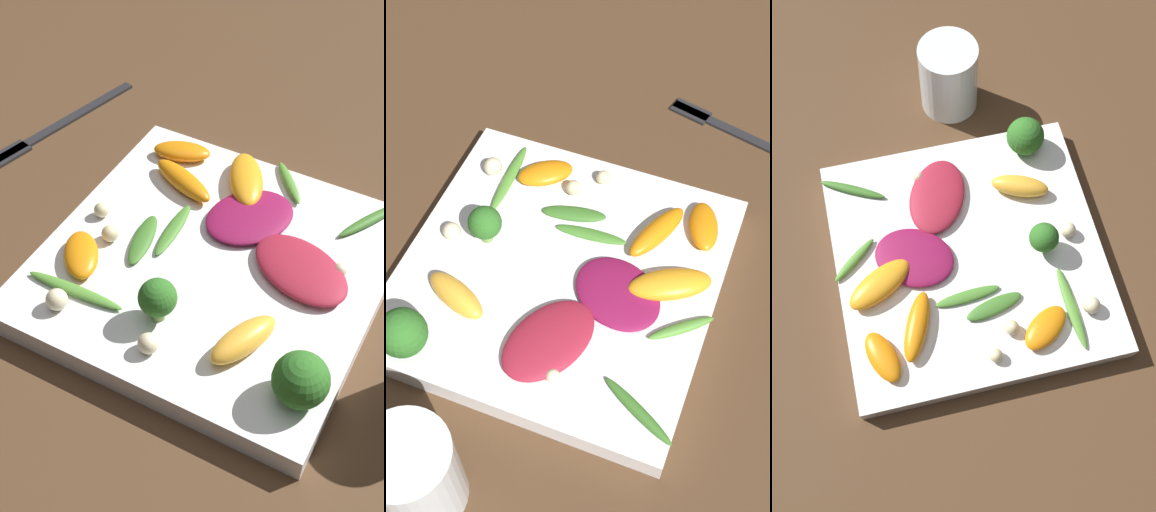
# 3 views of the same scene
# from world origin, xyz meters

# --- Properties ---
(ground_plane) EXTENTS (2.40, 2.40, 0.00)m
(ground_plane) POSITION_xyz_m (0.00, 0.00, 0.00)
(ground_plane) COLOR #4C331E
(plate) EXTENTS (0.29, 0.29, 0.02)m
(plate) POSITION_xyz_m (0.00, 0.00, 0.01)
(plate) COLOR white
(plate) RESTS_ON ground_plane
(fork) EXTENTS (0.20, 0.06, 0.01)m
(fork) POSITION_xyz_m (0.10, 0.26, 0.00)
(fork) COLOR #262628
(fork) RESTS_ON ground_plane
(radicchio_leaf_0) EXTENTS (0.11, 0.10, 0.01)m
(radicchio_leaf_0) POSITION_xyz_m (0.06, -0.01, 0.03)
(radicchio_leaf_0) COLOR maroon
(radicchio_leaf_0) RESTS_ON plate
(radicchio_leaf_1) EXTENTS (0.09, 0.11, 0.01)m
(radicchio_leaf_1) POSITION_xyz_m (0.02, -0.07, 0.03)
(radicchio_leaf_1) COLOR maroon
(radicchio_leaf_1) RESTS_ON plate
(orange_segment_0) EXTENTS (0.06, 0.06, 0.02)m
(orange_segment_0) POSITION_xyz_m (-0.06, 0.10, 0.03)
(orange_segment_0) COLOR orange
(orange_segment_0) RESTS_ON plate
(orange_segment_1) EXTENTS (0.04, 0.06, 0.01)m
(orange_segment_1) POSITION_xyz_m (0.11, 0.09, 0.03)
(orange_segment_1) COLOR orange
(orange_segment_1) RESTS_ON plate
(orange_segment_2) EXTENTS (0.07, 0.05, 0.02)m
(orange_segment_2) POSITION_xyz_m (-0.07, -0.06, 0.03)
(orange_segment_2) COLOR #FCAD33
(orange_segment_2) RESTS_ON plate
(orange_segment_3) EXTENTS (0.08, 0.06, 0.02)m
(orange_segment_3) POSITION_xyz_m (0.10, 0.02, 0.03)
(orange_segment_3) COLOR orange
(orange_segment_3) RESTS_ON plate
(orange_segment_4) EXTENTS (0.05, 0.08, 0.02)m
(orange_segment_4) POSITION_xyz_m (0.07, 0.07, 0.03)
(orange_segment_4) COLOR orange
(orange_segment_4) RESTS_ON plate
(broccoli_floret_0) EXTENTS (0.04, 0.04, 0.04)m
(broccoli_floret_0) POSITION_xyz_m (-0.09, -0.12, 0.04)
(broccoli_floret_0) COLOR #84AD5B
(broccoli_floret_0) RESTS_ON plate
(broccoli_floret_1) EXTENTS (0.03, 0.03, 0.04)m
(broccoli_floret_1) POSITION_xyz_m (-0.08, 0.01, 0.05)
(broccoli_floret_1) COLOR #7A9E51
(broccoli_floret_1) RESTS_ON plate
(arugula_sprig_0) EXTENTS (0.01, 0.09, 0.01)m
(arugula_sprig_0) POSITION_xyz_m (-0.09, 0.08, 0.03)
(arugula_sprig_0) COLOR #518E33
(arugula_sprig_0) RESTS_ON plate
(arugula_sprig_1) EXTENTS (0.07, 0.05, 0.01)m
(arugula_sprig_1) POSITION_xyz_m (0.11, -0.11, 0.03)
(arugula_sprig_1) COLOR #3D7528
(arugula_sprig_1) RESTS_ON plate
(arugula_sprig_2) EXTENTS (0.07, 0.03, 0.01)m
(arugula_sprig_2) POSITION_xyz_m (-0.01, 0.06, 0.03)
(arugula_sprig_2) COLOR #3D7528
(arugula_sprig_2) RESTS_ON plate
(arugula_sprig_3) EXTENTS (0.07, 0.02, 0.01)m
(arugula_sprig_3) POSITION_xyz_m (0.01, 0.05, 0.03)
(arugula_sprig_3) COLOR #47842D
(arugula_sprig_3) RESTS_ON plate
(arugula_sprig_4) EXTENTS (0.05, 0.05, 0.01)m
(arugula_sprig_4) POSITION_xyz_m (0.12, -0.02, 0.03)
(arugula_sprig_4) COLOR #518E33
(arugula_sprig_4) RESTS_ON plate
(macadamia_nut_0) EXTENTS (0.01, 0.01, 0.01)m
(macadamia_nut_0) POSITION_xyz_m (-0.00, 0.12, 0.03)
(macadamia_nut_0) COLOR beige
(macadamia_nut_0) RESTS_ON plate
(macadamia_nut_1) EXTENTS (0.02, 0.02, 0.02)m
(macadamia_nut_1) POSITION_xyz_m (-0.11, 0.00, 0.03)
(macadamia_nut_1) COLOR beige
(macadamia_nut_1) RESTS_ON plate
(macadamia_nut_2) EXTENTS (0.01, 0.01, 0.01)m
(macadamia_nut_2) POSITION_xyz_m (0.04, -0.10, 0.03)
(macadamia_nut_2) COLOR beige
(macadamia_nut_2) RESTS_ON plate
(macadamia_nut_3) EXTENTS (0.02, 0.02, 0.02)m
(macadamia_nut_3) POSITION_xyz_m (-0.02, 0.09, 0.03)
(macadamia_nut_3) COLOR beige
(macadamia_nut_3) RESTS_ON plate
(macadamia_nut_4) EXTENTS (0.02, 0.02, 0.02)m
(macadamia_nut_4) POSITION_xyz_m (-0.11, 0.09, 0.03)
(macadamia_nut_4) COLOR beige
(macadamia_nut_4) RESTS_ON plate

